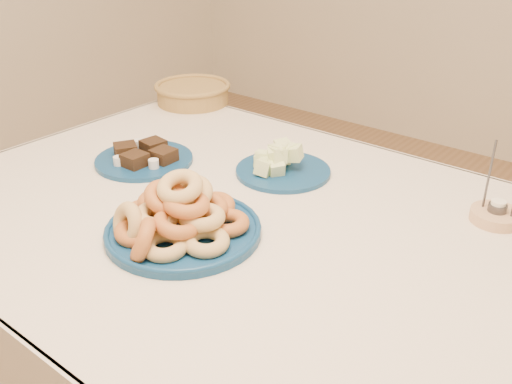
{
  "coord_description": "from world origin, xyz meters",
  "views": [
    {
      "loc": [
        0.66,
        -0.87,
        1.39
      ],
      "look_at": [
        0.0,
        -0.05,
        0.85
      ],
      "focal_mm": 40.0,
      "sensor_mm": 36.0,
      "label": 1
    }
  ],
  "objects_px": {
    "melon_plate": "(280,163)",
    "candle_holder": "(496,214)",
    "dining_table": "(270,264)",
    "brownie_plate": "(144,157)",
    "donut_platter": "(180,220)",
    "wicker_basket": "(193,92)"
  },
  "relations": [
    {
      "from": "dining_table",
      "to": "brownie_plate",
      "type": "xyz_separation_m",
      "value": [
        -0.47,
        0.05,
        0.12
      ]
    },
    {
      "from": "melon_plate",
      "to": "wicker_basket",
      "type": "xyz_separation_m",
      "value": [
        -0.59,
        0.27,
        0.01
      ]
    },
    {
      "from": "wicker_basket",
      "to": "candle_holder",
      "type": "bearing_deg",
      "value": -9.13
    },
    {
      "from": "donut_platter",
      "to": "melon_plate",
      "type": "xyz_separation_m",
      "value": [
        -0.02,
        0.39,
        -0.01
      ]
    },
    {
      "from": "donut_platter",
      "to": "melon_plate",
      "type": "bearing_deg",
      "value": 93.64
    },
    {
      "from": "donut_platter",
      "to": "brownie_plate",
      "type": "distance_m",
      "value": 0.41
    },
    {
      "from": "wicker_basket",
      "to": "candle_holder",
      "type": "height_order",
      "value": "candle_holder"
    },
    {
      "from": "dining_table",
      "to": "candle_holder",
      "type": "bearing_deg",
      "value": 40.25
    },
    {
      "from": "brownie_plate",
      "to": "melon_plate",
      "type": "bearing_deg",
      "value": 28.69
    },
    {
      "from": "donut_platter",
      "to": "candle_holder",
      "type": "distance_m",
      "value": 0.7
    },
    {
      "from": "donut_platter",
      "to": "candle_holder",
      "type": "height_order",
      "value": "candle_holder"
    },
    {
      "from": "melon_plate",
      "to": "candle_holder",
      "type": "height_order",
      "value": "candle_holder"
    },
    {
      "from": "brownie_plate",
      "to": "wicker_basket",
      "type": "bearing_deg",
      "value": 119.66
    },
    {
      "from": "brownie_plate",
      "to": "wicker_basket",
      "type": "height_order",
      "value": "wicker_basket"
    },
    {
      "from": "dining_table",
      "to": "brownie_plate",
      "type": "distance_m",
      "value": 0.49
    },
    {
      "from": "melon_plate",
      "to": "brownie_plate",
      "type": "relative_size",
      "value": 0.8
    },
    {
      "from": "dining_table",
      "to": "melon_plate",
      "type": "height_order",
      "value": "melon_plate"
    },
    {
      "from": "dining_table",
      "to": "brownie_plate",
      "type": "height_order",
      "value": "brownie_plate"
    },
    {
      "from": "brownie_plate",
      "to": "dining_table",
      "type": "bearing_deg",
      "value": -5.97
    },
    {
      "from": "dining_table",
      "to": "donut_platter",
      "type": "bearing_deg",
      "value": -126.53
    },
    {
      "from": "melon_plate",
      "to": "candle_holder",
      "type": "xyz_separation_m",
      "value": [
        0.53,
        0.1,
        -0.01
      ]
    },
    {
      "from": "wicker_basket",
      "to": "candle_holder",
      "type": "xyz_separation_m",
      "value": [
        1.12,
        -0.18,
        -0.02
      ]
    }
  ]
}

